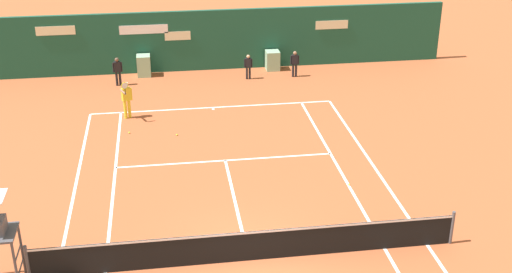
{
  "coord_description": "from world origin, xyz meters",
  "views": [
    {
      "loc": [
        -2.09,
        -15.55,
        11.0
      ],
      "look_at": [
        1.18,
        6.62,
        0.8
      ],
      "focal_mm": 46.65,
      "sensor_mm": 36.0,
      "label": 1
    }
  ],
  "objects_px": {
    "tennis_ball_mid_court": "(129,133)",
    "tennis_ball_near_service_line": "(349,185)",
    "tennis_ball_by_sideline": "(177,135)",
    "ball_kid_right_post": "(248,65)",
    "ball_kid_centre_post": "(118,70)",
    "ball_kid_left_post": "(295,62)",
    "player_on_baseline": "(126,97)"
  },
  "relations": [
    {
      "from": "ball_kid_centre_post",
      "to": "tennis_ball_by_sideline",
      "type": "bearing_deg",
      "value": 104.32
    },
    {
      "from": "player_on_baseline",
      "to": "tennis_ball_near_service_line",
      "type": "xyz_separation_m",
      "value": [
        7.68,
        -7.17,
        -0.92
      ]
    },
    {
      "from": "tennis_ball_by_sideline",
      "to": "tennis_ball_mid_court",
      "type": "xyz_separation_m",
      "value": [
        -1.9,
        0.5,
        0.0
      ]
    },
    {
      "from": "ball_kid_left_post",
      "to": "tennis_ball_by_sideline",
      "type": "xyz_separation_m",
      "value": [
        -6.07,
        -6.3,
        -0.72
      ]
    },
    {
      "from": "ball_kid_right_post",
      "to": "tennis_ball_by_sideline",
      "type": "bearing_deg",
      "value": 65.82
    },
    {
      "from": "ball_kid_left_post",
      "to": "tennis_ball_near_service_line",
      "type": "height_order",
      "value": "ball_kid_left_post"
    },
    {
      "from": "ball_kid_centre_post",
      "to": "tennis_ball_near_service_line",
      "type": "distance_m",
      "value": 14.03
    },
    {
      "from": "ball_kid_centre_post",
      "to": "tennis_ball_by_sideline",
      "type": "height_order",
      "value": "ball_kid_centre_post"
    },
    {
      "from": "ball_kid_right_post",
      "to": "ball_kid_centre_post",
      "type": "bearing_deg",
      "value": 6.6
    },
    {
      "from": "tennis_ball_mid_court",
      "to": "tennis_ball_near_service_line",
      "type": "xyz_separation_m",
      "value": [
        7.6,
        -5.54,
        0.0
      ]
    },
    {
      "from": "ball_kid_left_post",
      "to": "tennis_ball_by_sideline",
      "type": "distance_m",
      "value": 8.78
    },
    {
      "from": "ball_kid_left_post",
      "to": "ball_kid_centre_post",
      "type": "distance_m",
      "value": 8.6
    },
    {
      "from": "ball_kid_right_post",
      "to": "ball_kid_centre_post",
      "type": "xyz_separation_m",
      "value": [
        -6.29,
        0.0,
        0.08
      ]
    },
    {
      "from": "ball_kid_right_post",
      "to": "tennis_ball_near_service_line",
      "type": "relative_size",
      "value": 18.27
    },
    {
      "from": "tennis_ball_mid_court",
      "to": "tennis_ball_near_service_line",
      "type": "distance_m",
      "value": 9.4
    },
    {
      "from": "tennis_ball_near_service_line",
      "to": "tennis_ball_mid_court",
      "type": "bearing_deg",
      "value": 143.88
    },
    {
      "from": "ball_kid_left_post",
      "to": "tennis_ball_mid_court",
      "type": "xyz_separation_m",
      "value": [
        -7.97,
        -5.8,
        -0.72
      ]
    },
    {
      "from": "tennis_ball_by_sideline",
      "to": "tennis_ball_near_service_line",
      "type": "bearing_deg",
      "value": -41.5
    },
    {
      "from": "tennis_ball_mid_court",
      "to": "player_on_baseline",
      "type": "bearing_deg",
      "value": 93.11
    },
    {
      "from": "tennis_ball_near_service_line",
      "to": "ball_kid_left_post",
      "type": "bearing_deg",
      "value": 88.12
    },
    {
      "from": "tennis_ball_mid_court",
      "to": "ball_kid_left_post",
      "type": "bearing_deg",
      "value": 36.03
    },
    {
      "from": "tennis_ball_by_sideline",
      "to": "tennis_ball_near_service_line",
      "type": "distance_m",
      "value": 7.61
    },
    {
      "from": "tennis_ball_mid_court",
      "to": "tennis_ball_by_sideline",
      "type": "bearing_deg",
      "value": -14.82
    },
    {
      "from": "player_on_baseline",
      "to": "ball_kid_right_post",
      "type": "xyz_separation_m",
      "value": [
        5.74,
        4.17,
        -0.24
      ]
    },
    {
      "from": "tennis_ball_by_sideline",
      "to": "ball_kid_left_post",
      "type": "bearing_deg",
      "value": 46.05
    },
    {
      "from": "tennis_ball_by_sideline",
      "to": "tennis_ball_near_service_line",
      "type": "height_order",
      "value": "same"
    },
    {
      "from": "ball_kid_right_post",
      "to": "tennis_ball_mid_court",
      "type": "height_order",
      "value": "ball_kid_right_post"
    },
    {
      "from": "player_on_baseline",
      "to": "ball_kid_left_post",
      "type": "height_order",
      "value": "player_on_baseline"
    },
    {
      "from": "ball_kid_right_post",
      "to": "ball_kid_left_post",
      "type": "bearing_deg",
      "value": -173.4
    },
    {
      "from": "tennis_ball_by_sideline",
      "to": "ball_kid_right_post",
      "type": "bearing_deg",
      "value": 59.22
    },
    {
      "from": "ball_kid_right_post",
      "to": "tennis_ball_by_sideline",
      "type": "distance_m",
      "value": 7.36
    },
    {
      "from": "tennis_ball_mid_court",
      "to": "tennis_ball_near_service_line",
      "type": "height_order",
      "value": "same"
    }
  ]
}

